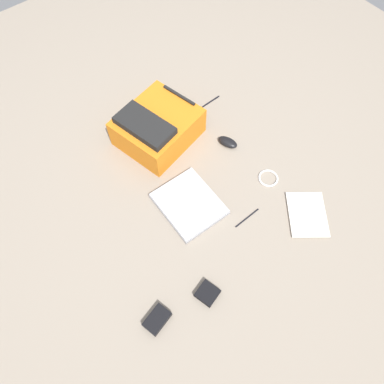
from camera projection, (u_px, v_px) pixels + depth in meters
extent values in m
plane|color=gray|center=(190.00, 191.00, 1.82)|extent=(3.76, 3.76, 0.00)
cube|color=orange|center=(158.00, 127.00, 1.91)|extent=(0.41, 0.45, 0.16)
cube|color=black|center=(145.00, 125.00, 1.79)|extent=(0.32, 0.21, 0.04)
cylinder|color=black|center=(179.00, 95.00, 1.90)|extent=(0.20, 0.06, 0.02)
cube|color=#929296|center=(189.00, 204.00, 1.77)|extent=(0.32, 0.27, 0.02)
cube|color=#B7B7BC|center=(189.00, 203.00, 1.76)|extent=(0.31, 0.27, 0.01)
cube|color=silver|center=(307.00, 215.00, 1.75)|extent=(0.28, 0.28, 0.01)
cube|color=silver|center=(307.00, 214.00, 1.75)|extent=(0.29, 0.28, 0.00)
ellipsoid|color=black|center=(228.00, 142.00, 1.94)|extent=(0.12, 0.09, 0.03)
torus|color=silver|center=(268.00, 178.00, 1.85)|extent=(0.10, 0.10, 0.01)
cube|color=black|center=(157.00, 320.00, 1.51)|extent=(0.10, 0.12, 0.03)
cylinder|color=black|center=(209.00, 102.00, 2.10)|extent=(0.01, 0.15, 0.01)
cylinder|color=black|center=(247.00, 218.00, 1.75)|extent=(0.01, 0.15, 0.01)
cube|color=black|center=(207.00, 293.00, 1.57)|extent=(0.10, 0.10, 0.03)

